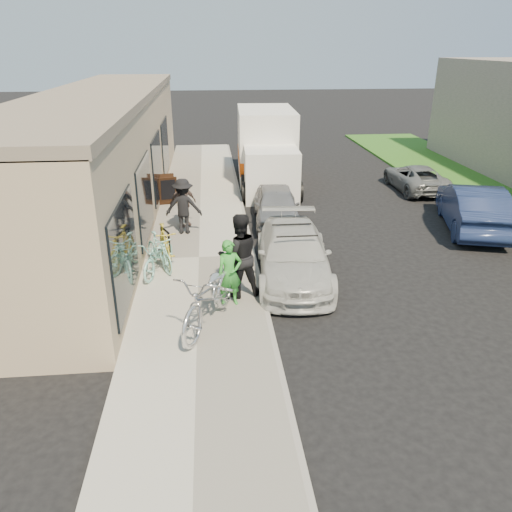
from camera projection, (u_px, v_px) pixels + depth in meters
name	position (u px, v px, depth m)	size (l,w,h in m)	color
ground	(285.00, 311.00, 11.52)	(120.00, 120.00, 0.00)	black
sidewalk	(199.00, 259.00, 14.06)	(3.00, 34.00, 0.15)	#ADA99C
curb	(254.00, 258.00, 14.20)	(0.12, 34.00, 0.13)	gray
storefront	(105.00, 153.00, 17.54)	(3.60, 20.00, 4.22)	tan
bike_rack	(166.00, 241.00, 13.72)	(0.29, 0.58, 0.88)	black
sandwich_board	(167.00, 190.00, 18.49)	(0.78, 0.79, 1.07)	black
sedan_white	(293.00, 254.00, 12.92)	(2.23, 4.66, 1.35)	beige
sedan_silver	(276.00, 205.00, 16.90)	(1.48, 3.68, 1.25)	gray
moving_truck	(267.00, 152.00, 21.60)	(2.63, 6.40, 3.10)	white
far_car_blue	(473.00, 207.00, 16.31)	(1.60, 4.58, 1.51)	#182448
far_car_gray	(415.00, 178.00, 20.82)	(1.77, 3.83, 1.06)	slate
tandem_bike	(210.00, 297.00, 10.37)	(0.90, 2.57, 1.35)	silver
woman_rider	(230.00, 273.00, 11.21)	(0.57, 0.37, 1.55)	green
man_standing	(239.00, 255.00, 11.54)	(0.98, 0.77, 2.03)	black
cruiser_bike_a	(159.00, 251.00, 13.15)	(0.45, 1.60, 0.96)	#96E0D4
cruiser_bike_b	(159.00, 256.00, 12.89)	(0.62, 1.77, 0.93)	#96E0D4
cruiser_bike_c	(165.00, 246.00, 13.36)	(0.50, 1.78, 1.07)	gold
bystander_a	(183.00, 206.00, 15.50)	(1.13, 0.65, 1.74)	black
bystander_b	(183.00, 203.00, 16.15)	(0.91, 0.38, 1.56)	brown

